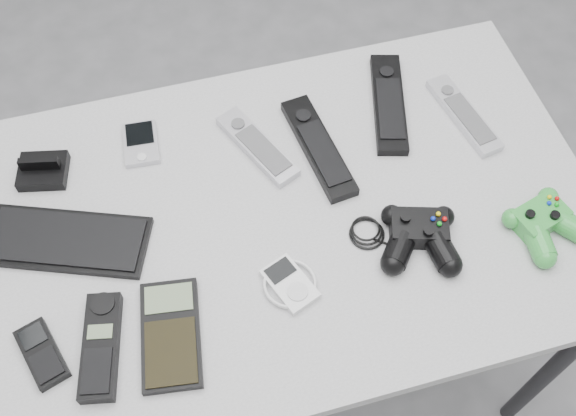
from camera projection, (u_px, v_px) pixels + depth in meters
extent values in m
plane|color=slate|center=(280.00, 370.00, 1.79)|extent=(3.50, 3.50, 0.00)
cube|color=gray|center=(291.00, 217.00, 1.21)|extent=(1.09, 0.70, 0.03)
cylinder|color=black|center=(552.00, 369.00, 1.43)|extent=(0.04, 0.04, 0.70)
cylinder|color=black|center=(55.00, 238.00, 1.60)|extent=(0.04, 0.04, 0.70)
cylinder|color=black|center=(444.00, 149.00, 1.74)|extent=(0.04, 0.04, 0.70)
cube|color=black|center=(67.00, 240.00, 1.15)|extent=(0.30, 0.21, 0.02)
cube|color=black|center=(41.00, 167.00, 1.22)|extent=(0.10, 0.09, 0.05)
cube|color=#B3B2BA|center=(141.00, 143.00, 1.26)|extent=(0.07, 0.10, 0.02)
cube|color=#B3B2BA|center=(257.00, 146.00, 1.26)|extent=(0.12, 0.20, 0.02)
cube|color=black|center=(318.00, 147.00, 1.25)|extent=(0.08, 0.24, 0.02)
cube|color=black|center=(389.00, 103.00, 1.31)|extent=(0.12, 0.25, 0.02)
cube|color=silver|center=(464.00, 114.00, 1.30)|extent=(0.08, 0.21, 0.02)
cube|color=black|center=(42.00, 354.00, 1.05)|extent=(0.08, 0.12, 0.02)
cube|color=black|center=(101.00, 346.00, 1.05)|extent=(0.09, 0.18, 0.03)
cube|color=black|center=(171.00, 334.00, 1.06)|extent=(0.12, 0.19, 0.02)
cube|color=silver|center=(290.00, 284.00, 1.11)|extent=(0.12, 0.12, 0.02)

